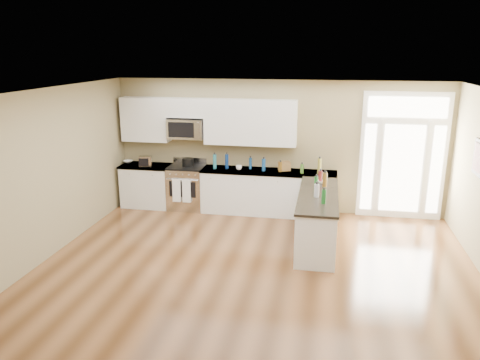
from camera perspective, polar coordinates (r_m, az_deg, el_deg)
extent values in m
plane|color=#4C2D15|center=(6.76, 0.52, -14.50)|extent=(8.00, 8.00, 0.00)
plane|color=#8E815A|center=(10.01, 4.62, 4.09)|extent=(7.00, 0.00, 7.00)
plane|color=#8E815A|center=(7.59, -26.43, -1.28)|extent=(0.00, 8.00, 8.00)
plane|color=white|center=(5.88, 0.59, 9.81)|extent=(8.00, 8.00, 0.00)
cube|color=silver|center=(10.64, -11.23, -0.75)|extent=(1.06, 0.62, 0.90)
cube|color=black|center=(10.76, -11.12, -2.79)|extent=(1.02, 0.52, 0.10)
cube|color=black|center=(10.52, -11.37, 1.71)|extent=(1.10, 0.66, 0.04)
cube|color=silver|center=(9.97, 3.42, -1.58)|extent=(2.81, 0.62, 0.90)
cube|color=black|center=(10.09, 3.39, -3.75)|extent=(2.77, 0.52, 0.10)
cube|color=black|center=(9.84, 3.47, 1.03)|extent=(2.85, 0.66, 0.04)
cube|color=silver|center=(8.52, 9.39, -4.80)|extent=(0.65, 2.28, 0.90)
cube|color=black|center=(8.67, 9.27, -7.28)|extent=(0.61, 2.18, 0.10)
cube|color=black|center=(8.37, 9.53, -1.79)|extent=(0.69, 2.32, 0.04)
cube|color=silver|center=(10.46, -11.42, 7.25)|extent=(1.04, 0.33, 0.95)
cube|color=silver|center=(9.84, 1.26, 7.04)|extent=(1.94, 0.33, 0.95)
cube|color=silver|center=(10.12, -6.56, 8.75)|extent=(0.82, 0.33, 0.40)
cube|color=silver|center=(10.14, -6.54, 6.26)|extent=(0.78, 0.40, 0.42)
cube|color=black|center=(9.97, -7.22, 6.07)|extent=(0.56, 0.01, 0.32)
cube|color=white|center=(10.06, 19.20, 2.73)|extent=(1.70, 0.08, 2.60)
cube|color=white|center=(10.06, 19.11, 1.28)|extent=(0.78, 0.02, 1.80)
cube|color=white|center=(9.98, 15.37, 1.48)|extent=(0.22, 0.02, 1.80)
cube|color=white|center=(10.18, 22.78, 1.08)|extent=(0.22, 0.02, 1.80)
cube|color=white|center=(9.85, 19.76, 8.34)|extent=(1.50, 0.02, 0.40)
cube|color=black|center=(8.49, 27.20, 2.37)|extent=(0.04, 0.58, 0.58)
cube|color=#853550|center=(8.49, 27.04, 2.38)|extent=(0.01, 0.46, 0.46)
cube|color=silver|center=(10.33, -6.49, -0.97)|extent=(0.77, 0.63, 0.92)
cube|color=black|center=(10.21, -6.58, 1.58)|extent=(0.77, 0.60, 0.03)
cube|color=silver|center=(10.47, -6.11, 2.38)|extent=(0.77, 0.04, 0.14)
cube|color=black|center=(10.02, -7.04, -1.16)|extent=(0.58, 0.01, 0.34)
cylinder|color=silver|center=(9.94, -7.12, 0.02)|extent=(0.70, 0.02, 0.02)
cube|color=white|center=(10.03, -7.75, -1.28)|extent=(0.18, 0.02, 0.50)
cube|color=white|center=(9.97, -6.55, -1.35)|extent=(0.18, 0.02, 0.50)
cylinder|color=black|center=(10.20, -6.37, 2.21)|extent=(0.33, 0.33, 0.19)
cube|color=silver|center=(10.36, -11.43, 2.27)|extent=(0.31, 0.27, 0.23)
cube|color=brown|center=(9.85, 5.43, 1.70)|extent=(0.28, 0.25, 0.19)
imported|color=white|center=(10.81, -13.48, 2.21)|extent=(0.25, 0.25, 0.05)
imported|color=white|center=(9.02, 10.02, -0.23)|extent=(0.20, 0.20, 0.05)
imported|color=white|center=(9.87, -0.14, 1.52)|extent=(0.13, 0.13, 0.10)
cylinder|color=#19591E|center=(8.43, 9.25, -0.52)|extent=(0.07, 0.07, 0.28)
cylinder|color=navy|center=(9.93, 1.28, 2.04)|extent=(0.06, 0.06, 0.24)
cylinder|color=brown|center=(8.77, 10.31, 0.03)|extent=(0.09, 0.09, 0.27)
cylinder|color=olive|center=(9.67, 9.66, 1.67)|extent=(0.08, 0.08, 0.32)
cylinder|color=#26727F|center=(9.96, -3.10, 2.25)|extent=(0.07, 0.07, 0.31)
cylinder|color=#591919|center=(9.07, 9.76, 0.42)|extent=(0.08, 0.08, 0.22)
cylinder|color=#B2B2B7|center=(8.15, 9.33, -1.27)|extent=(0.09, 0.09, 0.23)
cylinder|color=navy|center=(9.96, -1.62, 2.27)|extent=(0.07, 0.07, 0.31)
cylinder|color=#3F7226|center=(9.69, 7.57, 1.39)|extent=(0.07, 0.07, 0.19)
cylinder|color=#19591E|center=(7.81, 10.18, -2.01)|extent=(0.07, 0.07, 0.24)
cylinder|color=navy|center=(9.78, 2.91, 1.85)|extent=(0.08, 0.08, 0.26)
cylinder|color=brown|center=(9.76, 4.95, 1.62)|extent=(0.08, 0.08, 0.20)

